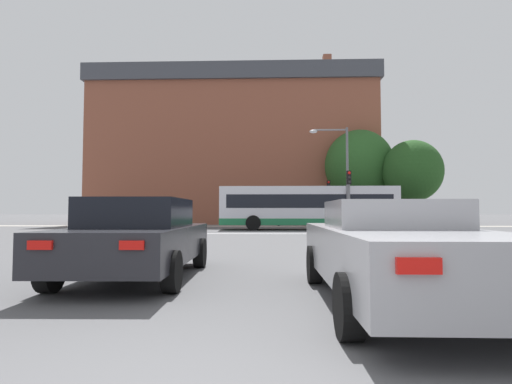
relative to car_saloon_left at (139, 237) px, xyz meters
name	(u,v)px	position (x,y,z in m)	size (l,w,h in m)	color
stop_line_strip	(260,234)	(1.87, 15.08, -0.75)	(8.05, 0.30, 0.01)	silver
far_pavement	(263,226)	(1.87, 26.97, -0.75)	(68.95, 2.50, 0.01)	#A09B91
brick_civic_building	(237,154)	(-1.35, 38.70, 7.26)	(29.57, 16.35, 18.65)	brown
car_saloon_left	(139,237)	(0.00, 0.00, 0.00)	(2.14, 4.55, 1.47)	#232328
car_roadster_right	(394,250)	(4.08, -1.96, -0.04)	(2.03, 4.94, 1.37)	#9E9EA3
bus_crossing_lead	(308,207)	(5.05, 20.14, 0.82)	(11.93, 2.67, 2.93)	silver
traffic_light_near_right	(349,191)	(7.03, 15.80, 1.71)	(0.26, 0.31, 3.61)	slate
traffic_light_far_right	(329,195)	(7.36, 26.03, 1.85)	(0.26, 0.31, 3.84)	slate
street_lamp_junction	(340,166)	(7.06, 18.80, 3.46)	(2.53, 0.36, 6.77)	slate
pedestrian_waiting	(279,214)	(3.22, 27.31, 0.32)	(0.28, 0.43, 1.80)	black
pedestrian_walking_east	(279,214)	(3.26, 27.81, 0.26)	(0.31, 0.44, 1.72)	#333851
tree_by_building	(360,177)	(11.01, 30.55, 3.81)	(4.82, 4.82, 7.10)	#4C3823
tree_kerbside	(359,166)	(10.85, 30.10, 4.81)	(6.37, 6.37, 8.91)	#4C3823
tree_distant	(412,171)	(14.74, 27.24, 4.00)	(5.05, 5.05, 7.41)	#4C3823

